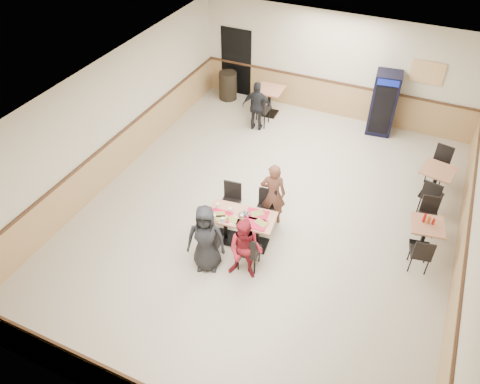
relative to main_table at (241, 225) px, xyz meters
The scene contains 20 objects.
ground 1.13m from the main_table, 78.29° to the left, with size 10.00×10.00×0.00m, color beige.
room_shell 4.06m from the main_table, 60.78° to the left, with size 10.00×10.00×10.00m.
main_table is the anchor object (origin of this frame).
main_chairs 0.05m from the main_table, behind, with size 1.42×1.76×0.94m.
diner_woman_left 0.99m from the main_table, 110.94° to the right, with size 0.75×0.49×1.53m, color black.
diner_woman_right 0.93m from the main_table, 60.66° to the right, with size 0.69×0.53×1.41m, color maroon.
diner_man_opposite 0.99m from the main_table, 69.06° to the left, with size 0.56×0.37×1.53m, color brown.
lone_diner 4.51m from the main_table, 108.84° to the left, with size 0.84×0.35×1.44m, color black.
tabletop_clutter 0.28m from the main_table, 90.53° to the right, with size 1.22×0.72×0.12m.
side_table_near 3.75m from the main_table, 21.41° to the left, with size 0.75×0.75×0.70m.
side_table_near_chair_south 3.59m from the main_table, 13.10° to the left, with size 0.41×0.41×0.88m, color black, non-canonical shape.
side_table_near_chair_north 3.99m from the main_table, 28.88° to the left, with size 0.41×0.41×0.88m, color black, non-canonical shape.
side_table_far 4.76m from the main_table, 43.23° to the left, with size 0.84×0.84×0.76m.
side_table_far_chair_south 4.37m from the main_table, 37.40° to the left, with size 0.45×0.45×0.96m, color black, non-canonical shape.
side_table_far_chair_north 5.20m from the main_table, 48.12° to the left, with size 0.45×0.45×0.96m, color black, non-canonical shape.
condiment_caddy 3.75m from the main_table, 22.30° to the left, with size 0.23×0.06×0.20m.
back_table 5.40m from the main_table, 105.65° to the left, with size 0.79×0.79×0.82m.
back_table_chair_lone 4.77m from the main_table, 107.78° to the left, with size 0.48×0.48×1.04m, color black, non-canonical shape.
pepsi_cooler 5.86m from the main_table, 72.82° to the left, with size 0.74×0.74×1.77m.
trash_bin 6.30m from the main_table, 118.25° to the left, with size 0.55×0.55×0.87m, color black.
Camera 1 is at (2.67, -7.35, 7.20)m, focal length 35.00 mm.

